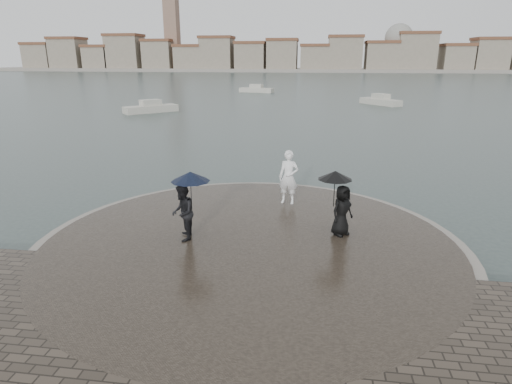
# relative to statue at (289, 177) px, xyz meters

# --- Properties ---
(ground) EXTENTS (400.00, 400.00, 0.00)m
(ground) POSITION_rel_statue_xyz_m (-0.87, -7.06, -1.34)
(ground) COLOR #2B3835
(ground) RESTS_ON ground
(kerb_ring) EXTENTS (12.50, 12.50, 0.32)m
(kerb_ring) POSITION_rel_statue_xyz_m (-0.87, -3.56, -1.18)
(kerb_ring) COLOR gray
(kerb_ring) RESTS_ON ground
(quay_tip) EXTENTS (11.90, 11.90, 0.36)m
(quay_tip) POSITION_rel_statue_xyz_m (-0.87, -3.56, -1.16)
(quay_tip) COLOR #2D261E
(quay_tip) RESTS_ON ground
(statue) EXTENTS (0.78, 0.58, 1.95)m
(statue) POSITION_rel_statue_xyz_m (0.00, 0.00, 0.00)
(statue) COLOR white
(statue) RESTS_ON quay_tip
(visitor_left) EXTENTS (1.21, 1.13, 2.04)m
(visitor_left) POSITION_rel_statue_xyz_m (-2.73, -3.69, 0.17)
(visitor_left) COLOR black
(visitor_left) RESTS_ON quay_tip
(visitor_right) EXTENTS (1.20, 1.05, 1.95)m
(visitor_right) POSITION_rel_statue_xyz_m (1.69, -2.67, 0.13)
(visitor_right) COLOR black
(visitor_right) RESTS_ON quay_tip
(far_skyline) EXTENTS (260.00, 20.00, 37.00)m
(far_skyline) POSITION_rel_statue_xyz_m (-7.16, 153.64, 4.27)
(far_skyline) COLOR gray
(far_skyline) RESTS_ON ground
(boats) EXTENTS (29.25, 31.26, 1.50)m
(boats) POSITION_rel_statue_xyz_m (-5.53, 40.48, -0.96)
(boats) COLOR #BBB7A8
(boats) RESTS_ON ground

